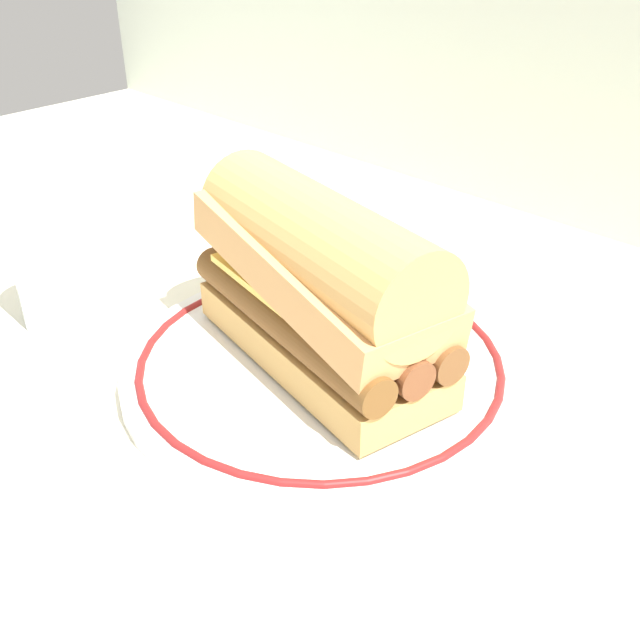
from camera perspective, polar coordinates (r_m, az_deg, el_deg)
The scene contains 4 objects.
ground_plane at distance 0.54m, azimuth -3.91°, elevation -4.36°, with size 1.50×1.50×0.00m, color #EDE7CC.
plate at distance 0.53m, azimuth 0.00°, elevation -3.42°, with size 0.28×0.28×0.01m.
sausage_sandwich at distance 0.50m, azimuth 0.00°, elevation 3.06°, with size 0.22×0.12×0.12m.
drinking_glass at distance 0.61m, azimuth -19.37°, elevation 3.15°, with size 0.06×0.06×0.09m.
Camera 1 is at (0.33, -0.29, 0.31)m, focal length 42.45 mm.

